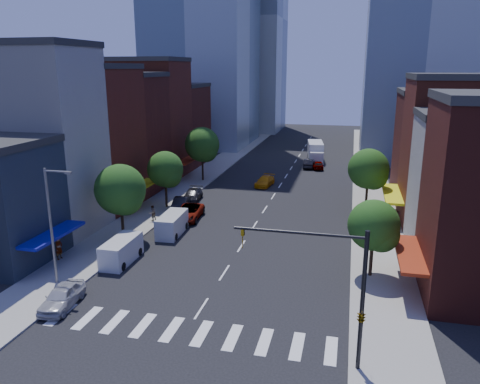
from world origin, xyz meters
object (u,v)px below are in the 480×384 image
Objects in this scene: cargo_van_far at (172,225)px; parked_car_second at (180,204)px; pedestrian_far at (152,213)px; cargo_van_near at (121,251)px; taxi at (265,181)px; parked_car_rear at (193,195)px; box_truck at (315,152)px; pedestrian_near at (59,248)px; parked_car_third at (188,212)px; traffic_car_oncoming at (309,163)px; parked_car_front at (62,297)px; traffic_car_far at (318,165)px.

parked_car_second is at bearing 101.80° from cargo_van_far.
cargo_van_near is at bearing 36.31° from pedestrian_far.
cargo_van_far is 1.05× the size of taxi.
pedestrian_far is at bearing -108.44° from taxi.
box_truck is at bearing 60.08° from parked_car_rear.
parked_car_third is at bearing -18.57° from pedestrian_near.
parked_car_third is at bearing 143.62° from pedestrian_far.
parked_car_third is 17.56m from taxi.
cargo_van_far is at bearing 72.58° from traffic_car_oncoming.
pedestrian_far is (-13.73, -32.21, 0.25)m from traffic_car_oncoming.
cargo_van_near is 10.87m from pedestrian_far.
parked_car_rear is at bearing 82.22° from parked_car_second.
parked_car_front is 2.66× the size of pedestrian_far.
parked_car_front is at bearing -135.73° from pedestrian_near.
pedestrian_near reaches higher than parked_car_rear.
cargo_van_near is 5.43m from pedestrian_near.
pedestrian_far is (-15.33, -31.63, 0.30)m from traffic_car_far.
traffic_car_oncoming is at bearing 55.64° from parked_car_rear.
traffic_car_oncoming is 1.69m from traffic_car_far.
cargo_van_far is (2.01, -12.10, 0.32)m from parked_car_rear.
cargo_van_far is 0.58× the size of box_truck.
traffic_car_oncoming is at bearing 71.23° from cargo_van_far.
cargo_van_near reaches higher than parked_car_front.
pedestrian_near reaches higher than pedestrian_far.
cargo_van_near is 2.44× the size of pedestrian_near.
parked_car_third is at bearing -100.74° from taxi.
pedestrian_near is 12.12m from pedestrian_far.
traffic_car_oncoming reaches higher than parked_car_rear.
traffic_car_oncoming is (10.27, 35.38, -0.28)m from cargo_van_far.
parked_car_second reaches higher than taxi.
cargo_van_far is 1.21× the size of traffic_car_far.
cargo_van_near reaches higher than parked_car_second.
traffic_car_oncoming is 47.08m from pedestrian_near.
pedestrian_far is at bearing -157.42° from parked_car_third.
parked_car_rear is 1.08× the size of traffic_car_oncoming.
cargo_van_near is 30.01m from taxi.
traffic_car_oncoming is (12.28, 50.89, -0.03)m from parked_car_front.
taxi is at bearing 53.92° from parked_car_second.
parked_car_second is 36.29m from box_truck.
traffic_car_oncoming reaches higher than traffic_car_far.
parked_car_rear is (0.00, 27.61, -0.06)m from parked_car_front.
cargo_van_near is (-1.64, -12.47, 0.23)m from parked_car_third.
pedestrian_far is (-8.88, -18.45, 0.32)m from taxi.
parked_car_rear is at bearing 96.84° from cargo_van_far.
pedestrian_near reaches higher than taxi.
parked_car_third is 3.88m from pedestrian_far.
box_truck is (5.39, 20.15, 0.89)m from taxi.
parked_car_rear is 21.12m from pedestrian_near.
cargo_van_far is at bearing 76.37° from parked_car_front.
box_truck is (-1.05, 6.97, 0.87)m from traffic_car_far.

